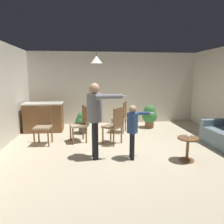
{
  "coord_description": "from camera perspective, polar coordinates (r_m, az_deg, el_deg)",
  "views": [
    {
      "loc": [
        -0.92,
        -4.59,
        1.82
      ],
      "look_at": [
        -0.43,
        -0.02,
        1.0
      ],
      "focal_mm": 32.6,
      "sensor_mm": 36.0,
      "label": 1
    }
  ],
  "objects": [
    {
      "name": "dining_chair_near_wall",
      "position": [
        5.75,
        -18.68,
        -3.24
      ],
      "size": [
        0.45,
        0.45,
        1.0
      ],
      "rotation": [
        0.0,
        0.0,
        3.07
      ],
      "color": "brown",
      "rests_on": "ground"
    },
    {
      "name": "dining_chair_by_counter",
      "position": [
        6.57,
        2.6,
        -1.1
      ],
      "size": [
        0.54,
        0.54,
        1.0
      ],
      "rotation": [
        0.0,
        0.0,
        1.2
      ],
      "color": "brown",
      "rests_on": "ground"
    },
    {
      "name": "person_child",
      "position": [
        4.43,
        5.87,
        -3.97
      ],
      "size": [
        0.62,
        0.35,
        1.2
      ],
      "rotation": [
        0.0,
        0.0,
        -1.6
      ],
      "color": "black",
      "rests_on": "ground"
    },
    {
      "name": "dining_chair_centre_back",
      "position": [
        5.69,
        -8.8,
        -2.94
      ],
      "size": [
        0.52,
        0.52,
        1.0
      ],
      "rotation": [
        0.0,
        0.0,
        1.85
      ],
      "color": "brown",
      "rests_on": "ground"
    },
    {
      "name": "ceiling_light_pendant",
      "position": [
        5.66,
        -4.37,
        14.45
      ],
      "size": [
        0.32,
        0.32,
        0.55
      ],
      "color": "silver"
    },
    {
      "name": "spare_remote_on_table",
      "position": [
        4.68,
        20.65,
        -6.42
      ],
      "size": [
        0.11,
        0.12,
        0.04
      ],
      "primitive_type": "cube",
      "rotation": [
        0.0,
        0.0,
        2.41
      ],
      "color": "white",
      "rests_on": "side_table_by_couch"
    },
    {
      "name": "wall_back",
      "position": [
        7.86,
        0.54,
        6.67
      ],
      "size": [
        6.4,
        0.1,
        2.7
      ],
      "primitive_type": "cube",
      "color": "silver",
      "rests_on": "ground"
    },
    {
      "name": "kitchen_counter",
      "position": [
        7.09,
        -18.55,
        -1.35
      ],
      "size": [
        1.26,
        0.66,
        0.95
      ],
      "color": "brown",
      "rests_on": "ground"
    },
    {
      "name": "potted_plant_corner",
      "position": [
        7.32,
        10.48,
        -0.87
      ],
      "size": [
        0.53,
        0.53,
        0.81
      ],
      "color": "brown",
      "rests_on": "ground"
    },
    {
      "name": "side_table_by_couch",
      "position": [
        4.71,
        20.44,
        -9.01
      ],
      "size": [
        0.44,
        0.44,
        0.52
      ],
      "color": "brown",
      "rests_on": "ground"
    },
    {
      "name": "person_adult",
      "position": [
        4.41,
        -4.71,
        -0.14
      ],
      "size": [
        0.84,
        0.48,
        1.67
      ],
      "rotation": [
        0.0,
        0.0,
        -1.48
      ],
      "color": "black",
      "rests_on": "ground"
    },
    {
      "name": "ground",
      "position": [
        5.02,
        4.9,
        -11.17
      ],
      "size": [
        7.68,
        7.68,
        0.0
      ],
      "primitive_type": "plane",
      "color": "beige"
    },
    {
      "name": "dining_chair_spare",
      "position": [
        5.42,
        0.68,
        -3.5
      ],
      "size": [
        0.59,
        0.59,
        1.0
      ],
      "rotation": [
        0.0,
        0.0,
        0.83
      ],
      "color": "brown",
      "rests_on": "ground"
    },
    {
      "name": "potted_plant_by_wall",
      "position": [
        6.57,
        -8.2,
        -2.57
      ],
      "size": [
        0.46,
        0.46,
        0.71
      ],
      "color": "#4C4742",
      "rests_on": "ground"
    }
  ]
}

